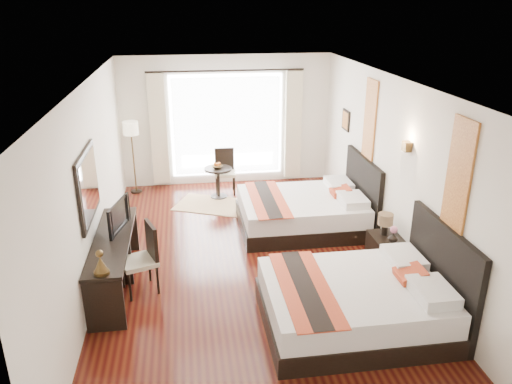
{
  "coord_description": "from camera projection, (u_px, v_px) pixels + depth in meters",
  "views": [
    {
      "loc": [
        -0.9,
        -6.85,
        3.87
      ],
      "look_at": [
        0.14,
        0.3,
        1.06
      ],
      "focal_mm": 35.0,
      "sensor_mm": 36.0,
      "label": 1
    }
  ],
  "objects": [
    {
      "name": "floor",
      "position": [
        250.0,
        263.0,
        7.84
      ],
      "size": [
        4.5,
        7.5,
        0.01
      ],
      "primitive_type": "cube",
      "color": "#320B09",
      "rests_on": "ground"
    },
    {
      "name": "ceiling",
      "position": [
        249.0,
        83.0,
        6.83
      ],
      "size": [
        4.5,
        7.5,
        0.02
      ],
      "primitive_type": "cube",
      "color": "white",
      "rests_on": "wall_headboard"
    },
    {
      "name": "wall_headboard",
      "position": [
        395.0,
        171.0,
        7.63
      ],
      "size": [
        0.01,
        7.5,
        2.8
      ],
      "primitive_type": "cube",
      "color": "silver",
      "rests_on": "floor"
    },
    {
      "name": "wall_desk",
      "position": [
        92.0,
        186.0,
        7.03
      ],
      "size": [
        0.01,
        7.5,
        2.8
      ],
      "primitive_type": "cube",
      "color": "silver",
      "rests_on": "floor"
    },
    {
      "name": "wall_window",
      "position": [
        227.0,
        121.0,
        10.79
      ],
      "size": [
        4.5,
        0.01,
        2.8
      ],
      "primitive_type": "cube",
      "color": "silver",
      "rests_on": "floor"
    },
    {
      "name": "wall_entry",
      "position": [
        313.0,
        339.0,
        3.88
      ],
      "size": [
        4.5,
        0.01,
        2.8
      ],
      "primitive_type": "cube",
      "color": "silver",
      "rests_on": "floor"
    },
    {
      "name": "window_glass",
      "position": [
        227.0,
        126.0,
        10.81
      ],
      "size": [
        2.4,
        0.02,
        2.2
      ],
      "primitive_type": "cube",
      "color": "white",
      "rests_on": "wall_window"
    },
    {
      "name": "sheer_curtain",
      "position": [
        227.0,
        126.0,
        10.75
      ],
      "size": [
        2.3,
        0.02,
        2.1
      ],
      "primitive_type": "cube",
      "color": "white",
      "rests_on": "wall_window"
    },
    {
      "name": "drape_left",
      "position": [
        159.0,
        130.0,
        10.53
      ],
      "size": [
        0.35,
        0.14,
        2.35
      ],
      "primitive_type": "cube",
      "color": "beige",
      "rests_on": "floor"
    },
    {
      "name": "drape_right",
      "position": [
        293.0,
        125.0,
        10.92
      ],
      "size": [
        0.35,
        0.14,
        2.35
      ],
      "primitive_type": "cube",
      "color": "beige",
      "rests_on": "floor"
    },
    {
      "name": "art_panel_near",
      "position": [
        459.0,
        175.0,
        5.8
      ],
      "size": [
        0.03,
        0.5,
        1.35
      ],
      "primitive_type": "cube",
      "color": "maroon",
      "rests_on": "wall_headboard"
    },
    {
      "name": "art_panel_far",
      "position": [
        370.0,
        119.0,
        8.49
      ],
      "size": [
        0.03,
        0.5,
        1.35
      ],
      "primitive_type": "cube",
      "color": "maroon",
      "rests_on": "wall_headboard"
    },
    {
      "name": "wall_sconce",
      "position": [
        407.0,
        146.0,
        7.04
      ],
      "size": [
        0.1,
        0.14,
        0.14
      ],
      "primitive_type": "cube",
      "color": "#483519",
      "rests_on": "wall_headboard"
    },
    {
      "name": "mirror_frame",
      "position": [
        88.0,
        185.0,
        6.63
      ],
      "size": [
        0.04,
        1.25,
        0.95
      ],
      "primitive_type": "cube",
      "color": "black",
      "rests_on": "wall_desk"
    },
    {
      "name": "mirror_glass",
      "position": [
        90.0,
        185.0,
        6.63
      ],
      "size": [
        0.01,
        1.12,
        0.82
      ],
      "primitive_type": "cube",
      "color": "white",
      "rests_on": "mirror_frame"
    },
    {
      "name": "bed_near",
      "position": [
        361.0,
        301.0,
        6.24
      ],
      "size": [
        2.28,
        1.78,
        1.29
      ],
      "color": "black",
      "rests_on": "floor"
    },
    {
      "name": "bed_far",
      "position": [
        307.0,
        210.0,
        8.94
      ],
      "size": [
        2.25,
        1.75,
        1.27
      ],
      "color": "black",
      "rests_on": "floor"
    },
    {
      "name": "nightstand",
      "position": [
        385.0,
        252.0,
        7.62
      ],
      "size": [
        0.44,
        0.54,
        0.52
      ],
      "primitive_type": "cube",
      "color": "black",
      "rests_on": "floor"
    },
    {
      "name": "table_lamp",
      "position": [
        385.0,
        221.0,
        7.5
      ],
      "size": [
        0.23,
        0.23,
        0.36
      ],
      "color": "black",
      "rests_on": "nightstand"
    },
    {
      "name": "vase",
      "position": [
        393.0,
        239.0,
        7.32
      ],
      "size": [
        0.17,
        0.17,
        0.15
      ],
      "primitive_type": "imported",
      "rotation": [
        0.0,
        0.0,
        -0.24
      ],
      "color": "black",
      "rests_on": "nightstand"
    },
    {
      "name": "console_desk",
      "position": [
        115.0,
        262.0,
        7.08
      ],
      "size": [
        0.5,
        2.2,
        0.76
      ],
      "primitive_type": "cube",
      "color": "black",
      "rests_on": "floor"
    },
    {
      "name": "television",
      "position": [
        114.0,
        216.0,
        7.13
      ],
      "size": [
        0.29,
        0.76,
        0.43
      ],
      "primitive_type": "imported",
      "rotation": [
        0.0,
        0.0,
        1.31
      ],
      "color": "black",
      "rests_on": "console_desk"
    },
    {
      "name": "bronze_figurine",
      "position": [
        101.0,
        264.0,
        5.99
      ],
      "size": [
        0.19,
        0.19,
        0.28
      ],
      "primitive_type": null,
      "rotation": [
        0.0,
        0.0,
        0.0
      ],
      "color": "#483519",
      "rests_on": "console_desk"
    },
    {
      "name": "desk_chair",
      "position": [
        141.0,
        271.0,
        6.98
      ],
      "size": [
        0.59,
        0.59,
        0.99
      ],
      "rotation": [
        0.0,
        0.0,
        3.49
      ],
      "color": "#C2B395",
      "rests_on": "floor"
    },
    {
      "name": "floor_lamp",
      "position": [
        131.0,
        133.0,
        10.22
      ],
      "size": [
        0.31,
        0.31,
        1.54
      ],
      "color": "black",
      "rests_on": "floor"
    },
    {
      "name": "side_table",
      "position": [
        219.0,
        183.0,
        10.29
      ],
      "size": [
        0.56,
        0.56,
        0.64
      ],
      "primitive_type": "cylinder",
      "color": "black",
      "rests_on": "floor"
    },
    {
      "name": "fruit_bowl",
      "position": [
        217.0,
        167.0,
        10.15
      ],
      "size": [
        0.28,
        0.28,
        0.05
      ],
      "primitive_type": "imported",
      "rotation": [
        0.0,
        0.0,
        -0.37
      ],
      "color": "#422F17",
      "rests_on": "side_table"
    },
    {
      "name": "window_chair",
      "position": [
        225.0,
        180.0,
        10.57
      ],
      "size": [
        0.45,
        0.45,
        0.94
      ],
      "rotation": [
        0.0,
        0.0,
        -1.61
      ],
      "color": "#C2B395",
      "rests_on": "floor"
    },
    {
      "name": "jute_rug",
      "position": [
        212.0,
        205.0,
        10.01
      ],
      "size": [
        1.63,
        1.41,
        0.01
      ],
      "primitive_type": "cube",
      "rotation": [
        0.0,
        0.0,
        -0.41
      ],
      "color": "tan",
      "rests_on": "floor"
    }
  ]
}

